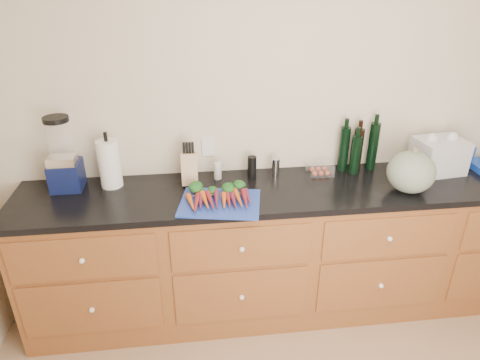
{
  "coord_description": "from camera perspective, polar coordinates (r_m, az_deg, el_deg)",
  "views": [
    {
      "loc": [
        -0.71,
        -1.05,
        2.18
      ],
      "look_at": [
        -0.43,
        1.2,
        1.06
      ],
      "focal_mm": 32.0,
      "sensor_mm": 36.0,
      "label": 1
    }
  ],
  "objects": [
    {
      "name": "grocery_bag",
      "position": [
        3.17,
        24.94,
        2.96
      ],
      "size": [
        0.34,
        0.28,
        0.23
      ],
      "primitive_type": null,
      "rotation": [
        0.0,
        0.0,
        0.11
      ],
      "color": "white",
      "rests_on": "countertop"
    },
    {
      "name": "grinder_pepper",
      "position": [
        2.81,
        1.61,
        1.76
      ],
      "size": [
        0.06,
        0.06,
        0.14
      ],
      "primitive_type": "cylinder",
      "color": "black",
      "rests_on": "countertop"
    },
    {
      "name": "carrots",
      "position": [
        2.54,
        -2.76,
        -2.13
      ],
      "size": [
        0.37,
        0.27,
        0.05
      ],
      "color": "orange",
      "rests_on": "cutting_board"
    },
    {
      "name": "wall_back",
      "position": [
        2.9,
        7.6,
        8.42
      ],
      "size": [
        4.1,
        0.05,
        2.6
      ],
      "primitive_type": "cube",
      "color": "beige",
      "rests_on": "ground"
    },
    {
      "name": "countertop",
      "position": [
        2.76,
        8.73,
        -1.21
      ],
      "size": [
        3.64,
        0.62,
        0.04
      ],
      "primitive_type": "cube",
      "color": "black",
      "rests_on": "cabinets"
    },
    {
      "name": "paper_towel",
      "position": [
        2.78,
        -17.01,
        2.07
      ],
      "size": [
        0.13,
        0.13,
        0.3
      ],
      "primitive_type": "cylinder",
      "color": "white",
      "rests_on": "countertop"
    },
    {
      "name": "cabinets",
      "position": [
        3.0,
        8.14,
        -9.23
      ],
      "size": [
        3.6,
        0.64,
        0.9
      ],
      "color": "brown",
      "rests_on": "ground"
    },
    {
      "name": "cutting_board",
      "position": [
        2.52,
        -2.68,
        -3.08
      ],
      "size": [
        0.52,
        0.43,
        0.01
      ],
      "primitive_type": "cube",
      "rotation": [
        0.0,
        0.0,
        -0.19
      ],
      "color": "#223FAC",
      "rests_on": "countertop"
    },
    {
      "name": "bottles",
      "position": [
        2.99,
        15.43,
        3.93
      ],
      "size": [
        0.27,
        0.14,
        0.32
      ],
      "color": "black",
      "rests_on": "countertop"
    },
    {
      "name": "grinder_salt",
      "position": [
        2.8,
        -2.99,
        1.22
      ],
      "size": [
        0.05,
        0.05,
        0.11
      ],
      "primitive_type": "cylinder",
      "color": "silver",
      "rests_on": "countertop"
    },
    {
      "name": "tomato_box",
      "position": [
        2.92,
        10.62,
        1.49
      ],
      "size": [
        0.16,
        0.13,
        0.08
      ],
      "primitive_type": "cube",
      "color": "white",
      "rests_on": "countertop"
    },
    {
      "name": "blender_appliance",
      "position": [
        2.82,
        -22.51,
        2.68
      ],
      "size": [
        0.19,
        0.19,
        0.47
      ],
      "color": "#0E1643",
      "rests_on": "countertop"
    },
    {
      "name": "knife_block",
      "position": [
        2.74,
        -6.76,
        1.53
      ],
      "size": [
        0.1,
        0.1,
        0.2
      ],
      "primitive_type": "cube",
      "color": "tan",
      "rests_on": "countertop"
    },
    {
      "name": "squash",
      "position": [
        2.81,
        21.84,
        1.0
      ],
      "size": [
        0.29,
        0.29,
        0.26
      ],
      "primitive_type": "ellipsoid",
      "color": "slate",
      "rests_on": "countertop"
    },
    {
      "name": "canister_chrome",
      "position": [
        2.84,
        4.76,
        1.7
      ],
      "size": [
        0.05,
        0.05,
        0.12
      ],
      "primitive_type": "cylinder",
      "color": "silver",
      "rests_on": "countertop"
    }
  ]
}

